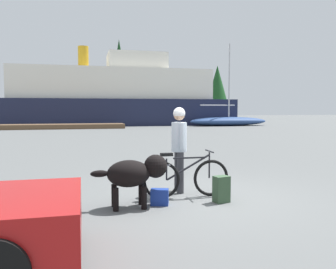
% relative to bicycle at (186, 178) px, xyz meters
% --- Properties ---
extents(ground_plane, '(160.00, 160.00, 0.00)m').
position_rel_bicycle_xyz_m(ground_plane, '(0.17, -0.06, -0.39)').
color(ground_plane, '#595B5B').
extents(bicycle, '(1.75, 0.44, 0.92)m').
position_rel_bicycle_xyz_m(bicycle, '(0.00, 0.00, 0.00)').
color(bicycle, black).
rests_on(bicycle, ground_plane).
extents(person_cyclist, '(0.32, 0.53, 1.78)m').
position_rel_bicycle_xyz_m(person_cyclist, '(-0.01, 0.48, 0.69)').
color(person_cyclist, '#333338').
rests_on(person_cyclist, ground_plane).
extents(dog, '(1.35, 0.56, 0.93)m').
position_rel_bicycle_xyz_m(dog, '(-1.08, -0.45, 0.22)').
color(dog, black).
rests_on(dog, ground_plane).
extents(backpack, '(0.32, 0.26, 0.50)m').
position_rel_bicycle_xyz_m(backpack, '(0.54, -0.50, -0.15)').
color(backpack, '#334C33').
rests_on(backpack, ground_plane).
extents(handbag_pannier, '(0.36, 0.27, 0.29)m').
position_rel_bicycle_xyz_m(handbag_pannier, '(-0.62, -0.41, -0.25)').
color(handbag_pannier, navy).
rests_on(handbag_pannier, ground_plane).
extents(dock_pier, '(12.22, 2.35, 0.40)m').
position_rel_bicycle_xyz_m(dock_pier, '(-4.42, 25.48, -0.19)').
color(dock_pier, brown).
rests_on(dock_pier, ground_plane).
extents(ferry_boat, '(25.73, 8.02, 8.34)m').
position_rel_bicycle_xyz_m(ferry_boat, '(1.46, 32.16, 2.50)').
color(ferry_boat, '#191E38').
rests_on(ferry_boat, ground_plane).
extents(sailboat_moored, '(8.27, 2.31, 8.31)m').
position_rel_bicycle_xyz_m(sailboat_moored, '(12.63, 26.87, 0.09)').
color(sailboat_moored, navy).
rests_on(sailboat_moored, ground_plane).
extents(pine_tree_center, '(3.30, 3.30, 12.72)m').
position_rel_bicycle_xyz_m(pine_tree_center, '(3.89, 50.09, 7.62)').
color(pine_tree_center, '#4C331E').
rests_on(pine_tree_center, ground_plane).
extents(pine_tree_far_right, '(3.93, 3.93, 9.20)m').
position_rel_bicycle_xyz_m(pine_tree_far_right, '(20.91, 50.87, 5.31)').
color(pine_tree_far_right, '#4C331E').
rests_on(pine_tree_far_right, ground_plane).
extents(pine_tree_mid_back, '(3.24, 3.24, 9.86)m').
position_rel_bicycle_xyz_m(pine_tree_mid_back, '(-2.18, 57.88, 5.95)').
color(pine_tree_mid_back, '#4C331E').
rests_on(pine_tree_mid_back, ground_plane).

